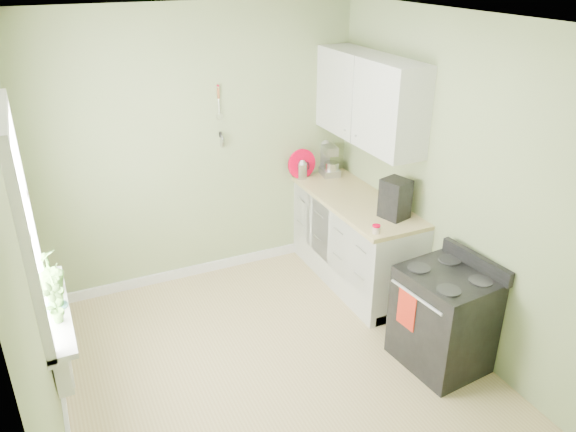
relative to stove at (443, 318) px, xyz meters
name	(u,v)px	position (x,y,z in m)	size (l,w,h in m)	color
floor	(278,376)	(-1.28, 0.40, -0.43)	(3.20, 3.60, 0.02)	tan
ceiling	(274,20)	(-1.28, 0.40, 2.29)	(3.20, 3.60, 0.02)	white
wall_back	(200,149)	(-1.28, 2.21, 0.93)	(3.20, 0.02, 2.70)	#97A772
wall_left	(27,274)	(-2.89, 0.40, 0.93)	(0.02, 3.60, 2.70)	#97A772
wall_right	(458,187)	(0.33, 0.40, 0.93)	(0.02, 3.60, 2.70)	#97A772
base_cabinets	(355,242)	(0.02, 1.40, 0.01)	(0.60, 1.60, 0.87)	white
countertop	(356,201)	(0.01, 1.40, 0.47)	(0.64, 1.60, 0.04)	#D7C283
upper_cabinets	(369,99)	(0.15, 1.50, 1.43)	(0.35, 1.40, 0.80)	white
window	(24,223)	(-2.86, 0.70, 1.13)	(0.06, 1.14, 1.44)	white
window_sill	(55,310)	(-2.79, 0.70, 0.46)	(0.18, 1.14, 0.04)	white
radiator	(60,354)	(-2.82, 0.65, 0.13)	(0.12, 0.50, 0.35)	white
wall_utensils	(220,126)	(-1.08, 2.18, 1.14)	(0.02, 0.14, 0.58)	#D7C283
stove	(443,318)	(0.00, 0.00, 0.00)	(0.66, 0.73, 0.95)	black
stand_mixer	(329,160)	(0.09, 2.12, 0.64)	(0.22, 0.32, 0.36)	#B2B2B7
kettle	(302,169)	(-0.23, 2.12, 0.59)	(0.20, 0.12, 0.21)	silver
coffee_maker	(395,200)	(0.10, 0.91, 0.66)	(0.26, 0.27, 0.36)	black
red_tray	(302,164)	(-0.23, 2.12, 0.65)	(0.32, 0.32, 0.02)	red
jar	(376,229)	(-0.22, 0.70, 0.53)	(0.07, 0.07, 0.08)	beige
plant_a	(55,303)	(-2.78, 0.51, 0.62)	(0.15, 0.10, 0.29)	#3D6826
plant_b	(52,288)	(-2.78, 0.72, 0.62)	(0.15, 0.12, 0.28)	#3D6826
plant_c	(50,270)	(-2.78, 0.92, 0.64)	(0.19, 0.19, 0.33)	#3D6826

